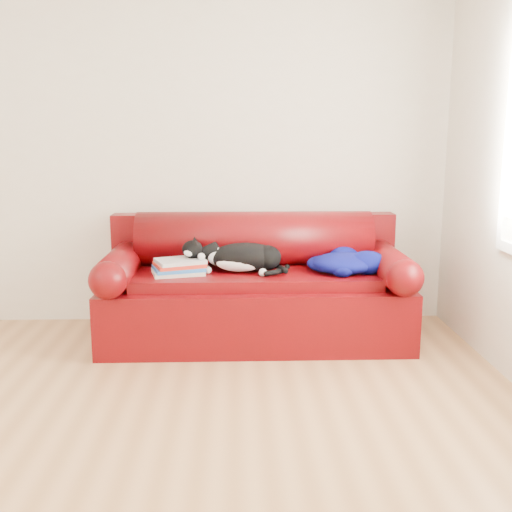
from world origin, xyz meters
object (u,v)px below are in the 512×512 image
Objects in this scene: cat at (244,258)px; book_stack at (179,267)px; blanket at (345,262)px; sofa_base at (255,306)px.

book_stack is at bearing -163.90° from cat.
cat is 0.70m from blanket.
book_stack is 0.57× the size of cat.
cat reaches higher than sofa_base.
book_stack is 0.69× the size of blanket.
sofa_base is 3.09× the size of cat.
sofa_base is at bearing 40.28° from cat.
blanket is (1.14, 0.01, 0.02)m from book_stack.
book_stack is 0.45m from cat.
book_stack is at bearing -179.28° from blanket.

